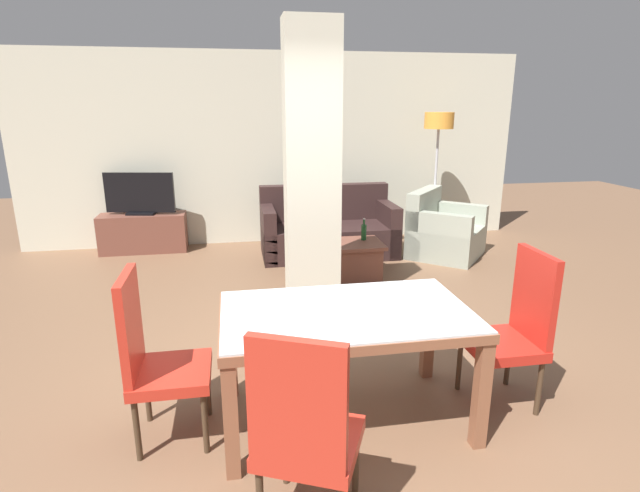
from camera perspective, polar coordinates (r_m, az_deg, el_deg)
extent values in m
plane|color=brown|center=(3.48, 2.83, -18.94)|extent=(18.00, 18.00, 0.00)
cube|color=beige|center=(7.36, -4.98, 10.92)|extent=(7.20, 0.06, 2.70)
cube|color=brown|center=(7.35, -1.77, 12.91)|extent=(0.44, 0.02, 0.36)
cube|color=#8C598C|center=(7.34, -1.76, 12.91)|extent=(0.40, 0.01, 0.32)
cube|color=beige|center=(4.57, -0.92, 7.92)|extent=(0.49, 0.29, 2.70)
cube|color=brown|center=(2.75, 5.07, -11.62)|extent=(1.55, 0.06, 0.06)
cube|color=brown|center=(3.51, 1.43, -5.22)|extent=(1.55, 0.06, 0.06)
cube|color=brown|center=(3.05, -10.90, -8.89)|extent=(0.06, 0.80, 0.06)
cube|color=brown|center=(3.36, 15.57, -6.85)|extent=(0.06, 0.80, 0.06)
cube|color=silver|center=(3.11, 3.02, -7.43)|extent=(1.53, 0.90, 0.01)
cube|color=brown|center=(2.88, -10.14, -19.11)|extent=(0.08, 0.08, 0.69)
cube|color=brown|center=(3.19, 17.96, -15.88)|extent=(0.08, 0.08, 0.69)
cube|color=brown|center=(3.59, -10.20, -11.58)|extent=(0.08, 0.08, 0.69)
cube|color=brown|center=(3.84, 12.25, -9.75)|extent=(0.08, 0.08, 0.69)
cube|color=red|center=(2.56, -1.13, -21.53)|extent=(0.61, 0.61, 0.07)
cube|color=red|center=(2.20, -2.67, -17.68)|extent=(0.42, 0.23, 0.61)
cylinder|color=#402F1F|center=(2.89, -3.94, -22.36)|extent=(0.04, 0.04, 0.40)
cylinder|color=#402F1F|center=(2.82, 4.09, -23.54)|extent=(0.04, 0.04, 0.40)
cube|color=red|center=(3.62, 19.97, -10.56)|extent=(0.46, 0.46, 0.07)
cube|color=red|center=(3.60, 23.32, -5.25)|extent=(0.05, 0.44, 0.61)
cylinder|color=#402F1F|center=(3.50, 18.37, -15.71)|extent=(0.04, 0.04, 0.40)
cylinder|color=#402F1F|center=(3.79, 15.63, -12.88)|extent=(0.04, 0.04, 0.40)
cylinder|color=#402F1F|center=(3.68, 23.76, -14.62)|extent=(0.04, 0.04, 0.40)
cylinder|color=#402F1F|center=(3.96, 20.72, -12.05)|extent=(0.04, 0.04, 0.40)
cube|color=red|center=(3.21, -16.59, -13.81)|extent=(0.46, 0.46, 0.07)
cube|color=red|center=(3.10, -20.89, -8.38)|extent=(0.05, 0.44, 0.61)
cylinder|color=#402F1F|center=(3.47, -12.72, -15.52)|extent=(0.04, 0.04, 0.40)
cylinder|color=#402F1F|center=(3.15, -13.00, -19.10)|extent=(0.04, 0.04, 0.40)
cylinder|color=#402F1F|center=(3.52, -19.14, -15.63)|extent=(0.04, 0.04, 0.40)
cylinder|color=#402F1F|center=(3.20, -20.19, -19.14)|extent=(0.04, 0.04, 0.40)
cube|color=#301F1D|center=(6.76, 0.99, 0.69)|extent=(1.79, 0.85, 0.42)
cube|color=#301F1D|center=(6.98, 0.48, 5.04)|extent=(1.79, 0.18, 0.50)
cube|color=#301F1D|center=(6.92, 7.62, 2.08)|extent=(0.16, 0.85, 0.69)
cube|color=#301F1D|center=(6.62, -5.94, 1.50)|extent=(0.16, 0.85, 0.69)
cube|color=#9FA795|center=(6.94, 14.22, 0.51)|extent=(1.25, 1.25, 0.40)
cube|color=#9FA795|center=(6.93, 11.82, 4.39)|extent=(0.74, 0.82, 0.48)
cube|color=#9FA795|center=(7.27, 15.18, 2.21)|extent=(0.74, 0.66, 0.66)
cube|color=#9FA795|center=(6.54, 13.32, 0.84)|extent=(0.74, 0.66, 0.66)
cube|color=brown|center=(5.80, 3.63, 0.22)|extent=(0.71, 0.57, 0.04)
cube|color=brown|center=(5.87, 3.59, -1.84)|extent=(0.63, 0.49, 0.40)
cylinder|color=#194C23|center=(5.90, 5.03, 1.57)|extent=(0.06, 0.06, 0.18)
cylinder|color=#194C23|center=(5.87, 5.06, 2.74)|extent=(0.02, 0.02, 0.07)
cylinder|color=#B7B7BC|center=(5.86, 5.07, 3.11)|extent=(0.03, 0.03, 0.01)
cube|color=brown|center=(7.34, -19.52, 1.43)|extent=(1.15, 0.40, 0.53)
cube|color=black|center=(7.28, -19.72, 3.55)|extent=(0.41, 0.27, 0.03)
cube|color=black|center=(7.23, -19.93, 5.77)|extent=(0.93, 0.22, 0.54)
cylinder|color=#B7B7BC|center=(7.51, 12.60, 0.27)|extent=(0.36, 0.36, 0.02)
cylinder|color=#B7B7BC|center=(7.33, 12.99, 6.52)|extent=(0.04, 0.04, 1.64)
cylinder|color=#F29E38|center=(7.24, 13.46, 13.78)|extent=(0.40, 0.40, 0.22)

